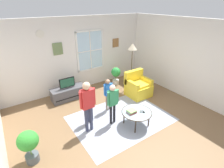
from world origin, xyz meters
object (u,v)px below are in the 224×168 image
object	(u,v)px
cup	(142,110)
person_black_shirt	(90,102)
person_red_shirt	(87,102)
person_blue_shirt	(108,91)
remote_near_cup	(143,111)
television	(67,83)
remote_near_books	(134,109)
potted_plant_by_window	(116,74)
armchair	(138,87)
coffee_table	(137,113)
person_green_shirt	(113,100)
book_stack	(132,111)
tv_stand	(68,93)
potted_plant_corner	(29,144)
floor_lamp	(132,51)

from	to	relation	value
cup	person_black_shirt	distance (m)	1.41
person_red_shirt	person_blue_shirt	bearing A→B (deg)	29.96
cup	person_blue_shirt	distance (m)	1.18
remote_near_cup	person_black_shirt	bearing A→B (deg)	139.58
person_blue_shirt	person_red_shirt	world-z (taller)	person_red_shirt
television	person_black_shirt	size ratio (longest dim) A/B	0.51
cup	television	bearing A→B (deg)	114.55
remote_near_cup	person_black_shirt	distance (m)	1.44
cup	remote_near_books	size ratio (longest dim) A/B	0.63
remote_near_books	potted_plant_by_window	bearing A→B (deg)	65.66
armchair	coffee_table	bearing A→B (deg)	-133.04
television	person_green_shirt	xyz separation A→B (m)	(0.51, -1.95, 0.12)
remote_near_cup	book_stack	bearing A→B (deg)	153.44
armchair	potted_plant_by_window	size ratio (longest dim) A/B	1.22
potted_plant_by_window	person_green_shirt	bearing A→B (deg)	-127.32
coffee_table	remote_near_books	distance (m)	0.13
coffee_table	person_black_shirt	size ratio (longest dim) A/B	0.80
television	book_stack	xyz separation A→B (m)	(0.86, -2.33, -0.15)
tv_stand	potted_plant_corner	distance (m)	2.63
remote_near_cup	remote_near_books	bearing A→B (deg)	122.61
remote_near_books	person_black_shirt	distance (m)	1.20
remote_near_books	floor_lamp	distance (m)	2.44
tv_stand	coffee_table	xyz separation A→B (m)	(1.00, -2.38, 0.19)
cup	potted_plant_corner	distance (m)	2.74
remote_near_books	person_blue_shirt	world-z (taller)	person_blue_shirt
person_blue_shirt	potted_plant_by_window	distance (m)	1.86
person_red_shirt	television	bearing A→B (deg)	84.94
tv_stand	remote_near_books	xyz separation A→B (m)	(0.99, -2.25, 0.22)
person_black_shirt	floor_lamp	world-z (taller)	floor_lamp
coffee_table	potted_plant_corner	xyz separation A→B (m)	(-2.60, 0.32, 0.09)
cup	potted_plant_by_window	bearing A→B (deg)	69.73
coffee_table	remote_near_books	size ratio (longest dim) A/B	5.80
tv_stand	person_black_shirt	bearing A→B (deg)	-88.43
remote_near_books	tv_stand	bearing A→B (deg)	113.76
person_red_shirt	remote_near_cup	bearing A→B (deg)	-24.93
remote_near_books	person_green_shirt	distance (m)	0.64
coffee_table	floor_lamp	xyz separation A→B (m)	(1.37, 1.88, 1.04)
television	person_red_shirt	size ratio (longest dim) A/B	0.37
coffee_table	person_green_shirt	distance (m)	0.73
armchair	person_black_shirt	size ratio (longest dim) A/B	0.86
floor_lamp	cup	bearing A→B (deg)	-122.84
person_red_shirt	floor_lamp	xyz separation A→B (m)	(2.53, 1.36, 0.57)
person_red_shirt	floor_lamp	distance (m)	2.93
tv_stand	person_green_shirt	size ratio (longest dim) A/B	0.97
person_red_shirt	coffee_table	bearing A→B (deg)	-23.97
tv_stand	cup	bearing A→B (deg)	-65.47
armchair	person_green_shirt	distance (m)	1.87
armchair	cup	distance (m)	1.66
tv_stand	potted_plant_corner	world-z (taller)	potted_plant_corner
television	potted_plant_corner	bearing A→B (deg)	-127.90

